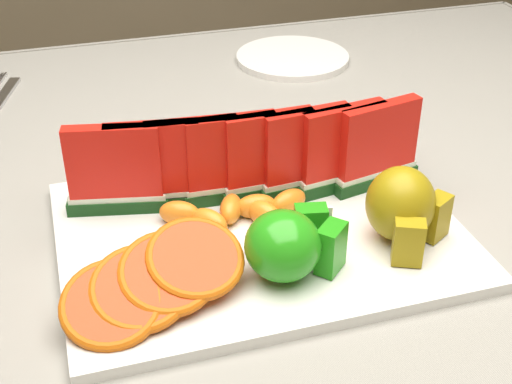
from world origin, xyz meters
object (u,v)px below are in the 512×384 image
object	(u,v)px
pear_cluster	(403,207)
side_plate	(293,58)
platter	(260,233)
apple_cluster	(290,244)

from	to	relation	value
pear_cluster	side_plate	xyz separation A→B (m)	(0.07, 0.51, -0.05)
platter	pear_cluster	distance (m)	0.15
apple_cluster	pear_cluster	world-z (taller)	pear_cluster
platter	pear_cluster	xyz separation A→B (m)	(0.13, -0.06, 0.04)
apple_cluster	pear_cluster	distance (m)	0.12
apple_cluster	platter	bearing A→B (deg)	93.63
platter	apple_cluster	distance (m)	0.09
side_plate	pear_cluster	bearing A→B (deg)	-97.41
platter	apple_cluster	xyz separation A→B (m)	(0.00, -0.08, 0.04)
platter	apple_cluster	size ratio (longest dim) A/B	3.73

